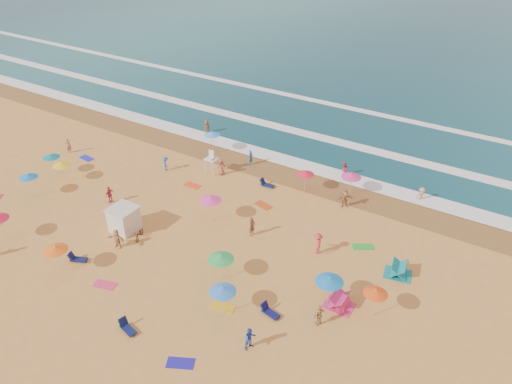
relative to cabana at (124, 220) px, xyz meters
The scene contains 13 objects.
ground 5.51m from the cabana, 32.14° to the left, with size 220.00×220.00×0.00m, color gold.
ocean 87.01m from the cabana, 86.98° to the left, with size 220.00×140.00×0.18m, color #0C4756.
wet_sand 16.08m from the cabana, 73.39° to the left, with size 220.00×220.00×0.00m, color olive.
surf_foam 24.65m from the cabana, 79.27° to the left, with size 200.00×18.70×0.05m.
cabana is the anchor object (origin of this frame).
cabana_roof 1.06m from the cabana, ahead, with size 2.20×2.20×0.12m, color silver.
bicycle 2.01m from the cabana, ahead, with size 0.54×1.54×0.81m, color black.
lifeguard_stand 11.85m from the cabana, 88.04° to the left, with size 1.20×1.20×2.10m, color white, non-canonical shape.
beach_umbrellas 6.89m from the cabana, 28.61° to the left, with size 45.74×23.77×0.71m.
loungers 9.33m from the cabana, 10.35° to the right, with size 46.28×21.30×0.34m.
towels 5.78m from the cabana, 12.33° to the left, with size 47.78×22.96×0.03m.
popup_tents 20.59m from the cabana, 11.06° to the left, with size 4.53×7.11×1.20m.
beachgoers 8.33m from the cabana, 55.95° to the left, with size 43.29×28.14×2.10m.
Camera 1 is at (22.93, -26.05, 24.85)m, focal length 35.00 mm.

